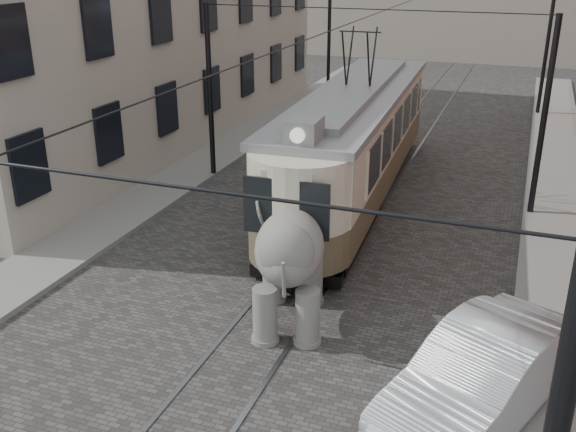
% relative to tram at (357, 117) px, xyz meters
% --- Properties ---
extents(ground, '(120.00, 120.00, 0.00)m').
position_rel_tram_xyz_m(ground, '(0.36, -5.88, -2.67)').
color(ground, '#44423F').
extents(tram_rails, '(1.54, 80.00, 0.02)m').
position_rel_tram_xyz_m(tram_rails, '(0.36, -5.88, -2.66)').
color(tram_rails, slate).
rests_on(tram_rails, ground).
extents(sidewalk_right, '(2.00, 60.00, 0.15)m').
position_rel_tram_xyz_m(sidewalk_right, '(6.36, -5.88, -2.60)').
color(sidewalk_right, slate).
rests_on(sidewalk_right, ground).
extents(sidewalk_left, '(2.00, 60.00, 0.15)m').
position_rel_tram_xyz_m(sidewalk_left, '(-6.14, -5.88, -2.60)').
color(sidewalk_left, slate).
rests_on(sidewalk_left, ground).
extents(stucco_building, '(7.00, 24.00, 10.00)m').
position_rel_tram_xyz_m(stucco_building, '(-10.64, 4.12, 2.33)').
color(stucco_building, gray).
rests_on(stucco_building, ground).
extents(catenary, '(11.00, 30.20, 6.00)m').
position_rel_tram_xyz_m(catenary, '(0.16, -0.88, 0.33)').
color(catenary, black).
rests_on(catenary, ground).
extents(tram, '(3.39, 13.59, 5.35)m').
position_rel_tram_xyz_m(tram, '(0.00, 0.00, 0.00)').
color(tram, beige).
rests_on(tram, ground).
extents(elephant, '(3.59, 5.00, 2.75)m').
position_rel_tram_xyz_m(elephant, '(0.73, -8.19, -1.30)').
color(elephant, '#66635E').
rests_on(elephant, ground).
extents(parked_car, '(3.51, 5.23, 1.63)m').
position_rel_tram_xyz_m(parked_car, '(4.94, -10.05, -1.86)').
color(parked_car, '#A4A4A9').
rests_on(parked_car, ground).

